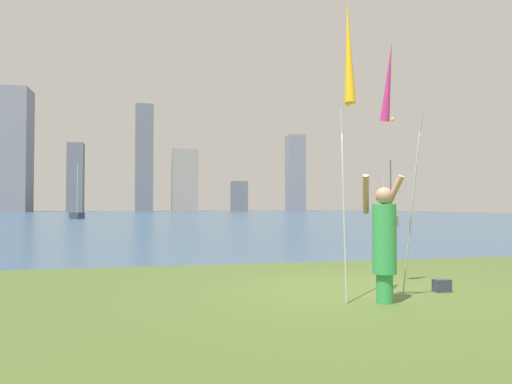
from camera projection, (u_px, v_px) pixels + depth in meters
name	position (u px, v px, depth m)	size (l,w,h in m)	color
ground	(180.00, 217.00, 57.62)	(120.00, 138.00, 0.12)	#475B28
person	(384.00, 239.00, 6.86)	(0.69, 0.51, 1.88)	green
kite_flag_left	(348.00, 58.00, 6.78)	(0.16, 0.42, 4.42)	#B2B2B7
kite_flag_right	(389.00, 88.00, 7.87)	(0.16, 1.23, 4.13)	#B2B2B7
bag	(442.00, 286.00, 7.72)	(0.27, 0.16, 0.20)	#33384C
sailboat_0	(77.00, 215.00, 49.99)	(1.40, 1.83, 5.96)	#333D51
sailboat_1	(383.00, 214.00, 55.33)	(2.34, 1.72, 4.64)	white
sailboat_3	(391.00, 220.00, 34.50)	(1.93, 2.99, 4.73)	brown
skyline_tower_0	(14.00, 150.00, 104.41)	(6.85, 7.30, 27.41)	gray
skyline_tower_1	(76.00, 177.00, 109.78)	(3.63, 3.03, 16.04)	slate
skyline_tower_2	(144.00, 158.00, 112.45)	(4.19, 4.55, 25.47)	slate
skyline_tower_3	(185.00, 180.00, 116.63)	(6.24, 5.39, 15.21)	gray
skyline_tower_4	(239.00, 196.00, 119.22)	(3.95, 3.36, 7.48)	slate
skyline_tower_5	(295.00, 173.00, 123.12)	(4.24, 4.89, 19.76)	gray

